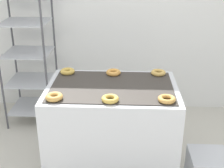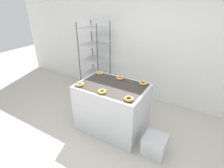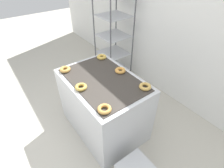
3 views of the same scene
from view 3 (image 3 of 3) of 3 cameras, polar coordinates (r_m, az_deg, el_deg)
ground_plane at (r=2.74m, az=-14.79°, el=-19.60°), size 14.00×14.00×0.00m
wall_back at (r=3.00m, az=21.66°, el=18.70°), size 8.00×0.05×2.80m
fryer_machine at (r=2.55m, az=-2.73°, el=-6.94°), size 1.21×0.84×0.93m
baking_rack_cart at (r=3.53m, az=0.51°, el=15.51°), size 0.57×0.56×1.82m
donut_near_left at (r=2.48m, az=-15.07°, el=4.64°), size 0.15×0.15×0.05m
donut_near_center at (r=2.12m, az=-10.13°, el=-0.92°), size 0.15×0.15×0.04m
donut_near_right at (r=1.81m, az=-2.49°, el=-8.16°), size 0.15×0.15×0.04m
donut_far_left at (r=2.70m, az=-3.40°, el=8.83°), size 0.14×0.14×0.05m
donut_far_center at (r=2.37m, az=2.76°, el=4.43°), size 0.15×0.15×0.04m
donut_far_right at (r=2.13m, az=10.78°, el=-0.82°), size 0.15×0.15×0.04m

